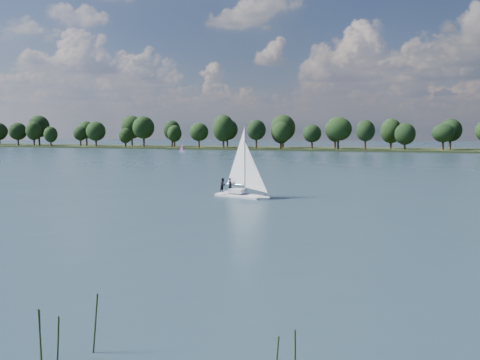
# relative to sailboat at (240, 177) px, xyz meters

# --- Properties ---
(ground) EXTENTS (700.00, 700.00, 0.00)m
(ground) POSITION_rel_sailboat_xyz_m (8.89, 62.26, -2.55)
(ground) COLOR #233342
(ground) RESTS_ON ground
(far_shore) EXTENTS (660.00, 40.00, 1.50)m
(far_shore) POSITION_rel_sailboat_xyz_m (8.89, 174.26, -2.55)
(far_shore) COLOR black
(far_shore) RESTS_ON ground
(sailboat) EXTENTS (7.21, 3.75, 9.14)m
(sailboat) POSITION_rel_sailboat_xyz_m (0.00, 0.00, 0.00)
(sailboat) COLOR silver
(sailboat) RESTS_ON ground
(dinghy_pink) EXTENTS (2.52, 1.16, 3.91)m
(dinghy_pink) POSITION_rel_sailboat_xyz_m (-72.60, 127.61, -1.63)
(dinghy_pink) COLOR white
(dinghy_pink) RESTS_ON ground
(pontoon) EXTENTS (4.28, 2.66, 0.50)m
(pontoon) POSITION_rel_sailboat_xyz_m (-161.63, 158.33, -2.55)
(pontoon) COLOR #575A5C
(pontoon) RESTS_ON ground
(treeline) EXTENTS (562.61, 73.84, 18.63)m
(treeline) POSITION_rel_sailboat_xyz_m (-5.23, 170.40, 5.52)
(treeline) COLOR black
(treeline) RESTS_ON ground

